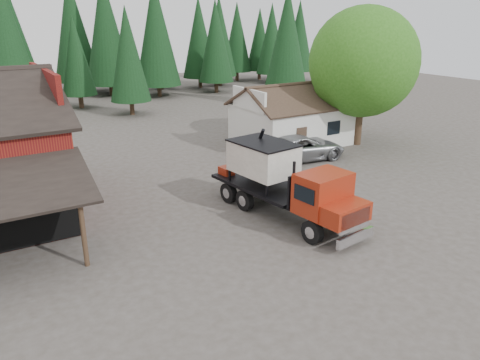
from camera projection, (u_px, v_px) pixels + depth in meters
ground at (234, 252)px, 19.80m from camera, size 120.00×120.00×0.00m
farmhouse at (292, 122)px, 36.08m from camera, size 8.60×6.42×4.65m
deciduous_tree at (364, 66)px, 34.20m from camera, size 8.00×8.00×10.20m
conifer_backdrop at (47, 102)px, 53.56m from camera, size 76.00×16.00×16.00m
near_pine_b at (128, 54)px, 44.89m from camera, size 3.96×3.96×10.40m
near_pine_c at (287, 40)px, 49.21m from camera, size 4.84×4.84×12.40m
near_pine_d at (6, 39)px, 42.69m from camera, size 5.28×5.28×13.40m
feed_truck at (284, 180)px, 22.72m from camera, size 3.44×9.16×4.04m
silver_car at (302, 148)px, 32.14m from camera, size 6.39×3.49×1.70m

